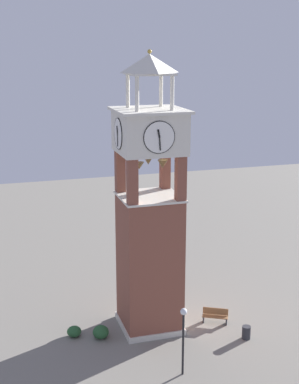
# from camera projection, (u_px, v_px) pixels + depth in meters

# --- Properties ---
(ground) EXTENTS (80.00, 80.00, 0.00)m
(ground) POSITION_uv_depth(u_px,v_px,m) (150.00, 326.00, 34.84)
(ground) COLOR gray
(clock_tower) EXTENTS (3.99, 3.99, 16.79)m
(clock_tower) POSITION_uv_depth(u_px,v_px,m) (150.00, 224.00, 33.10)
(clock_tower) COLOR brown
(clock_tower) RESTS_ON ground
(park_bench) EXTENTS (1.14, 1.62, 0.95)m
(park_bench) POSITION_uv_depth(u_px,v_px,m) (215.00, 316.00, 35.11)
(park_bench) COLOR brown
(park_bench) RESTS_ON ground
(lamp_post) EXTENTS (0.36, 0.36, 3.85)m
(lamp_post) POSITION_uv_depth(u_px,v_px,m) (183.00, 329.00, 29.06)
(lamp_post) COLOR black
(lamp_post) RESTS_ON ground
(trash_bin) EXTENTS (0.52, 0.52, 0.80)m
(trash_bin) POSITION_uv_depth(u_px,v_px,m) (246.00, 332.00, 33.23)
(trash_bin) COLOR #2D2D33
(trash_bin) RESTS_ON ground
(shrub_near_entry) EXTENTS (0.86, 0.86, 0.65)m
(shrub_near_entry) POSITION_uv_depth(u_px,v_px,m) (74.00, 331.00, 33.50)
(shrub_near_entry) COLOR #28562D
(shrub_near_entry) RESTS_ON ground
(shrub_left_of_tower) EXTENTS (0.97, 0.97, 0.79)m
(shrub_left_of_tower) POSITION_uv_depth(u_px,v_px,m) (101.00, 332.00, 33.29)
(shrub_left_of_tower) COLOR #28562D
(shrub_left_of_tower) RESTS_ON ground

